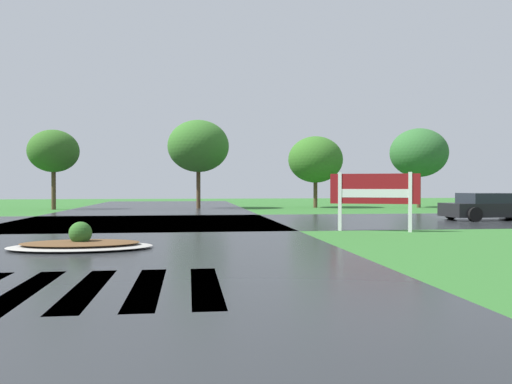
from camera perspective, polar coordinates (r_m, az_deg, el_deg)
asphalt_roadway at (r=13.84m, az=-15.62°, el=-5.84°), size 11.53×80.00×0.01m
asphalt_cross_road at (r=23.09m, az=-12.28°, el=-3.22°), size 90.00×10.38×0.01m
crosswalk_stripes at (r=8.62m, az=-20.85°, el=-9.83°), size 4.95×3.43×0.01m
estate_billboard at (r=18.50m, az=12.72°, el=0.05°), size 2.84×1.18×2.03m
median_island at (r=13.78m, az=-18.50°, el=-5.35°), size 3.53×2.01×0.68m
car_silver_hatch at (r=26.28m, az=24.12°, el=-1.53°), size 4.55×2.32×1.24m
background_treeline at (r=36.35m, az=-7.09°, el=4.22°), size 46.32×4.88×6.08m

